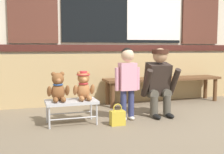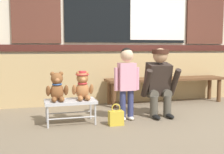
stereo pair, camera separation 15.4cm
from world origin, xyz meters
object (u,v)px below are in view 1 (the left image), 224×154
teddy_bear_plain (58,88)px  small_display_bench (71,103)px  child_standing (127,76)px  adult_crouching (159,82)px  teddy_bear_with_hat (84,86)px  handbag_on_ground (117,118)px  wooden_bench_long (163,81)px

teddy_bear_plain → small_display_bench: bearing=-0.5°
child_standing → adult_crouching: size_ratio=1.01×
child_standing → teddy_bear_plain: bearing=178.2°
small_display_bench → adult_crouching: (1.25, 0.06, 0.21)m
child_standing → adult_crouching: 0.52m
teddy_bear_with_hat → adult_crouching: bearing=2.8°
teddy_bear_with_hat → small_display_bench: bearing=-179.2°
small_display_bench → child_standing: 0.81m
teddy_bear_with_hat → handbag_on_ground: (0.37, -0.24, -0.38)m
wooden_bench_long → teddy_bear_with_hat: bearing=-151.2°
small_display_bench → teddy_bear_plain: bearing=179.5°
teddy_bear_plain → child_standing: 0.91m
teddy_bear_with_hat → child_standing: child_standing is taller
handbag_on_ground → child_standing: bearing=45.2°
teddy_bear_with_hat → handbag_on_ground: size_ratio=1.34×
small_display_bench → child_standing: size_ratio=0.67×
wooden_bench_long → handbag_on_ground: (-1.22, -1.12, -0.28)m
child_standing → adult_crouching: (0.50, 0.08, -0.11)m
small_display_bench → handbag_on_ground: (0.53, -0.24, -0.17)m
child_standing → small_display_bench: bearing=177.9°
small_display_bench → teddy_bear_plain: size_ratio=1.76×
wooden_bench_long → teddy_bear_plain: (-1.92, -0.88, 0.09)m
adult_crouching → handbag_on_ground: size_ratio=3.49×
wooden_bench_long → teddy_bear_plain: bearing=-155.4°
wooden_bench_long → adult_crouching: adult_crouching is taller
child_standing → adult_crouching: bearing=9.3°
wooden_bench_long → teddy_bear_with_hat: (-1.60, -0.88, 0.10)m
wooden_bench_long → handbag_on_ground: 1.68m
wooden_bench_long → adult_crouching: size_ratio=2.21×
small_display_bench → teddy_bear_with_hat: teddy_bear_with_hat is taller
teddy_bear_with_hat → adult_crouching: (1.09, 0.05, 0.01)m
adult_crouching → handbag_on_ground: (-0.71, -0.29, -0.38)m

